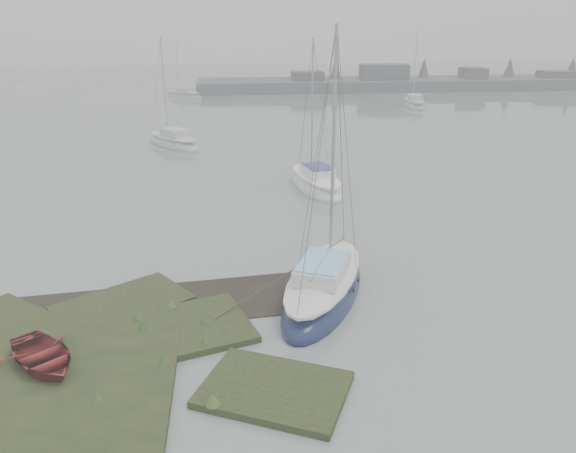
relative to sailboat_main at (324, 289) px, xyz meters
The scene contains 8 objects.
ground 25.67m from the sailboat_main, 95.76° to the left, with size 160.00×160.00×0.00m, color slate.
far_shoreline 62.36m from the sailboat_main, 67.10° to the left, with size 60.00×8.00×4.15m.
sailboat_main is the anchor object (origin of this frame).
sailboat_white 12.85m from the sailboat_main, 82.27° to the left, with size 3.06×6.26×8.47m.
sailboat_far_a 25.73m from the sailboat_main, 105.64° to the left, with size 5.06×5.80×8.23m.
sailboat_far_b 45.21m from the sailboat_main, 68.15° to the left, with size 2.54×6.11×8.40m.
sailboat_far_c 52.84m from the sailboat_main, 98.69° to the left, with size 5.18×4.34×7.25m.
dinghy 8.72m from the sailboat_main, 156.63° to the right, with size 1.91×2.67×0.55m, color maroon.
Camera 1 is at (-0.41, -12.11, 8.72)m, focal length 35.00 mm.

